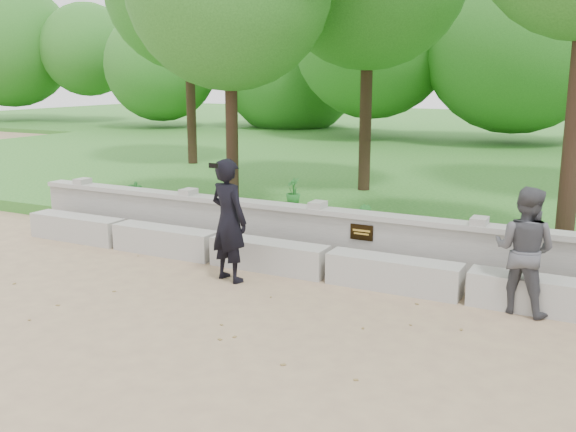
# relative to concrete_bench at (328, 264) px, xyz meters

# --- Properties ---
(ground) EXTENTS (80.00, 80.00, 0.00)m
(ground) POSITION_rel_concrete_bench_xyz_m (-0.00, -1.90, -0.22)
(ground) COLOR tan
(ground) RESTS_ON ground
(lawn) EXTENTS (40.00, 22.00, 0.25)m
(lawn) POSITION_rel_concrete_bench_xyz_m (-0.00, 12.10, -0.10)
(lawn) COLOR #20631C
(lawn) RESTS_ON ground
(concrete_bench) EXTENTS (11.90, 0.45, 0.45)m
(concrete_bench) POSITION_rel_concrete_bench_xyz_m (0.00, 0.00, 0.00)
(concrete_bench) COLOR #AEABA4
(concrete_bench) RESTS_ON ground
(parapet_wall) EXTENTS (12.50, 0.35, 0.90)m
(parapet_wall) POSITION_rel_concrete_bench_xyz_m (0.00, 0.70, 0.24)
(parapet_wall) COLOR #A3A19A
(parapet_wall) RESTS_ON ground
(man_main) EXTENTS (0.75, 0.69, 1.80)m
(man_main) POSITION_rel_concrete_bench_xyz_m (-1.26, -0.71, 0.68)
(man_main) COLOR black
(man_main) RESTS_ON ground
(visitor_left) EXTENTS (0.90, 0.77, 1.62)m
(visitor_left) POSITION_rel_concrete_bench_xyz_m (2.72, -0.10, 0.58)
(visitor_left) COLOR #46464B
(visitor_left) RESTS_ON ground
(shrub_a) EXTENTS (0.35, 0.32, 0.55)m
(shrub_a) POSITION_rel_concrete_bench_xyz_m (-5.14, 1.79, 0.30)
(shrub_a) COLOR #27752B
(shrub_a) RESTS_ON lawn
(shrub_b) EXTENTS (0.38, 0.37, 0.54)m
(shrub_b) POSITION_rel_concrete_bench_xyz_m (-0.11, 1.74, 0.29)
(shrub_b) COLOR #27752B
(shrub_b) RESTS_ON lawn
(shrub_d) EXTENTS (0.43, 0.43, 0.58)m
(shrub_d) POSITION_rel_concrete_bench_xyz_m (-2.41, 3.62, 0.31)
(shrub_d) COLOR #27752B
(shrub_d) RESTS_ON lawn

